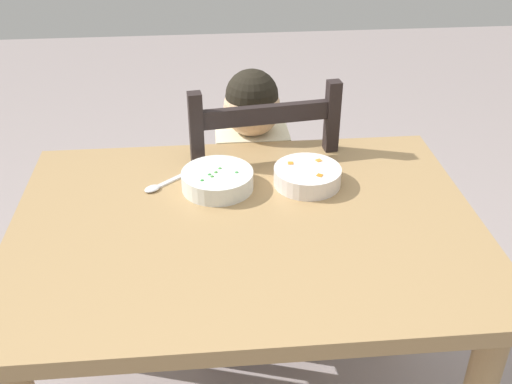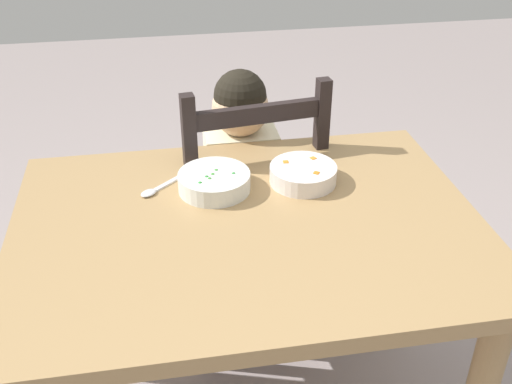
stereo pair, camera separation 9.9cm
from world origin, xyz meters
TOP-DOWN VIEW (x-y plane):
  - dining_table at (0.00, 0.00)m, footprint 1.11×0.81m
  - dining_chair at (0.06, 0.45)m, footprint 0.47×0.47m
  - child_figure at (0.05, 0.45)m, footprint 0.32×0.31m
  - bowl_of_peas at (-0.06, 0.16)m, footprint 0.18×0.18m
  - bowl_of_carrots at (0.17, 0.16)m, footprint 0.17×0.17m
  - spoon at (-0.21, 0.17)m, footprint 0.12×0.11m

SIDE VIEW (x-z plane):
  - dining_chair at x=0.06m, z-range -0.02..0.95m
  - child_figure at x=0.05m, z-range 0.15..1.11m
  - dining_table at x=0.00m, z-range 0.25..1.02m
  - spoon at x=-0.21m, z-range 0.76..0.77m
  - bowl_of_carrots at x=0.17m, z-range 0.76..0.81m
  - bowl_of_peas at x=-0.06m, z-range 0.76..0.81m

